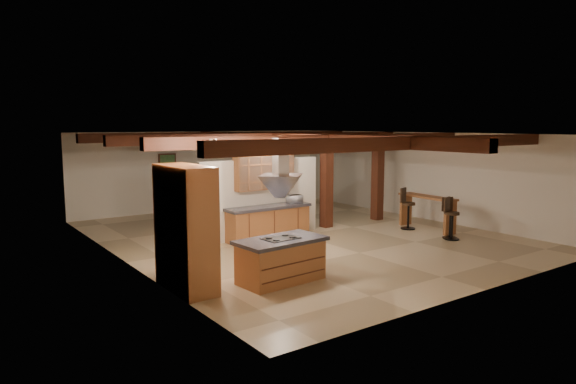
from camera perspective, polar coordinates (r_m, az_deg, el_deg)
name	(u,v)px	position (r m, az deg, el deg)	size (l,w,h in m)	color
ground	(300,235)	(14.76, 1.31, -4.84)	(12.00, 12.00, 0.00)	#C9B286
room_walls	(300,174)	(14.49, 1.33, 2.05)	(12.00, 12.00, 12.00)	silver
ceiling_beams	(300,139)	(14.42, 1.34, 5.93)	(10.00, 12.00, 0.28)	#3A1C0E
timber_posts	(353,169)	(16.47, 7.26, 2.60)	(2.50, 0.30, 2.90)	#3A1C0E
partition_wall	(261,198)	(14.41, -3.06, -0.71)	(3.80, 0.18, 2.20)	silver
pantry_cabinet	(186,228)	(9.98, -11.31, -3.96)	(0.67, 1.60, 2.40)	brown
back_counter	(268,222)	(14.19, -2.19, -3.39)	(2.50, 0.66, 0.94)	brown
upper_display_cabinet	(264,172)	(14.16, -2.67, 2.21)	(1.80, 0.36, 0.95)	brown
range_hood	(281,194)	(10.17, -0.82, -0.27)	(1.10, 1.10, 1.40)	silver
back_windows	(268,165)	(20.95, -2.28, 2.97)	(2.70, 0.07, 1.70)	#3A1C0E
framed_art	(167,165)	(18.94, -13.25, 2.90)	(0.65, 0.05, 0.85)	#3A1C0E
recessed_cans	(261,138)	(11.39, -3.05, 6.05)	(3.16, 2.46, 0.03)	silver
kitchen_island	(281,260)	(10.43, -0.80, -7.53)	(1.88, 1.09, 0.90)	brown
dining_table	(242,210)	(17.08, -5.17, -2.03)	(1.91, 1.06, 0.67)	#401D10
sofa	(283,196)	(20.35, -0.56, -0.48)	(2.23, 0.87, 0.65)	black
microwave	(295,199)	(14.60, 0.75, -0.78)	(0.41, 0.28, 0.23)	#B9BABE
bar_counter	(427,207)	(16.02, 15.19, -1.60)	(0.60, 1.98, 1.03)	brown
side_table	(302,196)	(20.85, 1.58, -0.48)	(0.42, 0.42, 0.52)	#3A1C0E
table_lamp	(302,185)	(20.78, 1.59, 0.83)	(0.26, 0.26, 0.31)	black
bar_stool_a	(451,218)	(14.84, 17.64, -2.80)	(0.42, 0.44, 1.17)	black
bar_stool_b	(449,218)	(15.00, 17.51, -2.74)	(0.42, 0.43, 1.14)	black
bar_stool_c	(407,208)	(15.96, 13.09, -1.79)	(0.46, 0.47, 1.24)	black
dining_chairs	(242,204)	(17.04, -5.18, -1.35)	(1.83, 1.83, 1.06)	#3A1C0E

